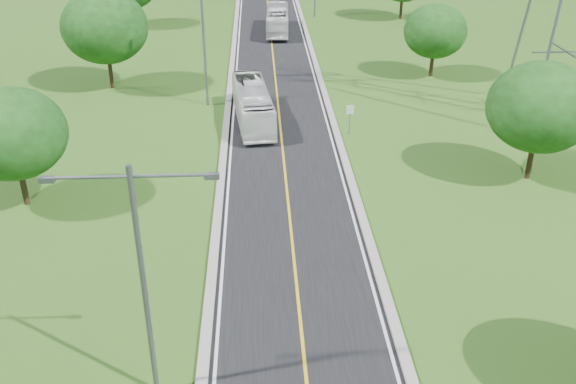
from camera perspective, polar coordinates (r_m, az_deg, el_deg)
name	(u,v)px	position (r m, az deg, el deg)	size (l,w,h in m)	color
ground	(273,55)	(69.84, -1.35, 12.06)	(260.00, 260.00, 0.00)	#2F5417
road	(271,40)	(75.62, -1.48, 13.32)	(8.00, 150.00, 0.06)	black
curb_left	(234,40)	(75.63, -4.79, 13.30)	(0.50, 150.00, 0.22)	gray
curb_right	(308,39)	(75.82, 1.82, 13.42)	(0.50, 150.00, 0.22)	gray
speed_limit_sign	(350,115)	(48.90, 5.52, 6.86)	(0.55, 0.09, 2.40)	slate
streetlight_near_left	(142,268)	(23.61, -12.89, -6.61)	(5.90, 0.25, 10.00)	slate
streetlight_mid_left	(204,36)	(53.96, -7.52, 13.61)	(5.90, 0.25, 10.00)	slate
tree_lb	(12,134)	(40.60, -23.31, 4.77)	(6.30, 6.30, 7.33)	black
tree_lc	(105,27)	(60.22, -15.99, 13.94)	(7.56, 7.56, 8.79)	black
tree_rb	(541,107)	(43.52, 21.53, 7.03)	(6.72, 6.72, 7.82)	black
tree_rc	(435,31)	(63.22, 12.95, 13.76)	(5.88, 5.88, 6.84)	black
bus_outbound	(278,20)	(78.83, -0.93, 15.06)	(2.48, 10.61, 2.95)	silver
bus_inbound	(253,104)	(51.06, -3.15, 7.78)	(2.46, 10.50, 2.93)	white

